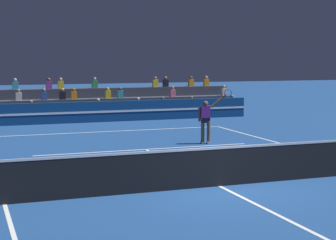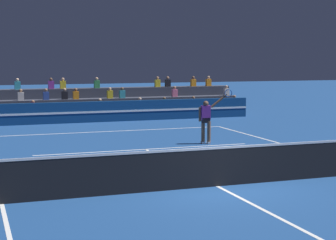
# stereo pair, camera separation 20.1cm
# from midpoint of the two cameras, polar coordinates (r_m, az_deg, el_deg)

# --- Properties ---
(ground_plane) EXTENTS (120.00, 120.00, 0.00)m
(ground_plane) POSITION_cam_midpoint_polar(r_m,az_deg,el_deg) (15.05, 4.87, -6.72)
(ground_plane) COLOR navy
(court_lines) EXTENTS (11.10, 23.90, 0.01)m
(court_lines) POSITION_cam_midpoint_polar(r_m,az_deg,el_deg) (15.05, 4.87, -6.70)
(court_lines) COLOR white
(court_lines) RESTS_ON ground
(tennis_net) EXTENTS (12.00, 0.10, 1.10)m
(tennis_net) POSITION_cam_midpoint_polar(r_m,az_deg,el_deg) (14.93, 4.89, -4.68)
(tennis_net) COLOR #2D6B38
(tennis_net) RESTS_ON ground
(sponsor_banner_wall) EXTENTS (18.00, 0.26, 1.10)m
(sponsor_banner_wall) POSITION_cam_midpoint_polar(r_m,az_deg,el_deg) (29.94, -8.02, 0.81)
(sponsor_banner_wall) COLOR navy
(sponsor_banner_wall) RESTS_ON ground
(bleacher_stand) EXTENTS (18.52, 2.85, 2.28)m
(bleacher_stand) POSITION_cam_midpoint_polar(r_m,az_deg,el_deg) (32.40, -8.96, 1.40)
(bleacher_stand) COLOR #383D4C
(bleacher_stand) RESTS_ON ground
(tennis_player) EXTENTS (1.39, 0.44, 2.22)m
(tennis_player) POSITION_cam_midpoint_polar(r_m,az_deg,el_deg) (22.23, 3.65, 0.07)
(tennis_player) COLOR brown
(tennis_player) RESTS_ON ground
(tennis_ball) EXTENTS (0.07, 0.07, 0.07)m
(tennis_ball) POSITION_cam_midpoint_polar(r_m,az_deg,el_deg) (18.02, 8.15, -4.48)
(tennis_ball) COLOR #C6DB33
(tennis_ball) RESTS_ON ground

